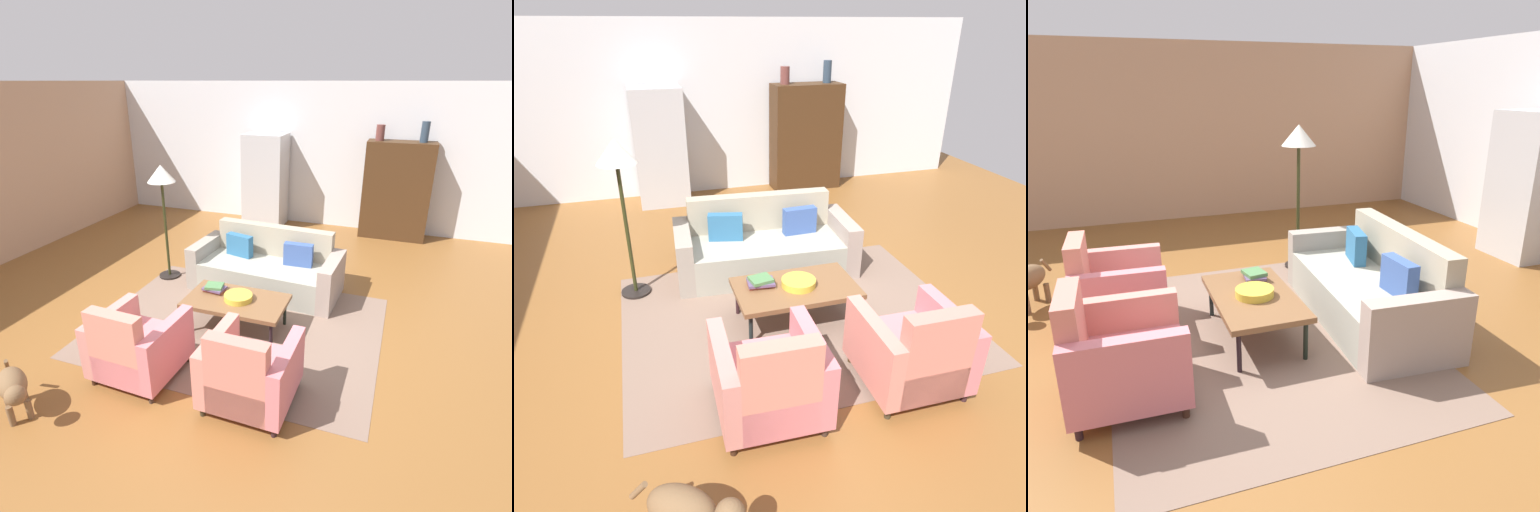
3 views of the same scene
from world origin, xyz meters
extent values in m
plane|color=brown|center=(0.00, 0.00, 0.00)|extent=(10.92, 10.92, 0.00)
cube|color=silver|center=(0.00, 4.34, 1.40)|extent=(9.10, 0.12, 2.80)
cube|color=#7A6253|center=(-0.11, 0.01, 0.00)|extent=(3.40, 2.60, 0.01)
cube|color=#989889|center=(-0.11, 1.06, 0.21)|extent=(1.79, 1.01, 0.42)
cube|color=#9E947D|center=(-0.09, 1.42, 0.43)|extent=(1.75, 0.29, 0.86)
cube|color=gray|center=(0.85, 1.00, 0.31)|extent=(0.24, 0.91, 0.62)
cube|color=gray|center=(-1.07, 1.12, 0.31)|extent=(0.24, 0.91, 0.62)
cube|color=#385494|center=(0.34, 1.13, 0.58)|extent=(0.40, 0.13, 0.32)
cube|color=#2B608B|center=(-0.55, 1.19, 0.58)|extent=(0.42, 0.21, 0.32)
cylinder|color=black|center=(-0.64, 0.24, 0.18)|extent=(0.04, 0.04, 0.35)
cylinder|color=black|center=(0.42, 0.24, 0.18)|extent=(0.04, 0.04, 0.35)
cylinder|color=black|center=(-0.64, -0.32, 0.18)|extent=(0.04, 0.04, 0.35)
cylinder|color=black|center=(0.42, -0.32, 0.18)|extent=(0.04, 0.04, 0.35)
cube|color=brown|center=(-0.11, -0.04, 0.38)|extent=(1.20, 0.70, 0.05)
cylinder|color=black|center=(-1.04, -0.79, 0.05)|extent=(0.05, 0.05, 0.10)
cylinder|color=#342515|center=(-0.36, -0.81, 0.05)|extent=(0.05, 0.05, 0.10)
cylinder|color=#351D11|center=(-1.06, -1.47, 0.05)|extent=(0.05, 0.05, 0.10)
cylinder|color=#35241D|center=(-0.38, -1.49, 0.05)|extent=(0.05, 0.05, 0.10)
cube|color=#D17177|center=(-0.71, -1.14, 0.25)|extent=(0.59, 0.82, 0.30)
cube|color=tan|center=(-0.72, -1.47, 0.49)|extent=(0.56, 0.16, 0.78)
cube|color=tan|center=(-1.05, -1.13, 0.38)|extent=(0.15, 0.80, 0.56)
cube|color=#D07078|center=(-0.37, -1.15, 0.38)|extent=(0.15, 0.80, 0.56)
cylinder|color=#33230F|center=(0.15, -0.80, 0.05)|extent=(0.05, 0.05, 0.10)
cylinder|color=#3B2117|center=(0.83, -0.81, 0.05)|extent=(0.05, 0.05, 0.10)
cylinder|color=#362D1D|center=(0.14, -1.48, 0.05)|extent=(0.05, 0.05, 0.10)
cylinder|color=black|center=(0.82, -1.49, 0.05)|extent=(0.05, 0.05, 0.10)
cube|color=#CA7076|center=(0.49, -1.14, 0.25)|extent=(0.57, 0.81, 0.30)
cube|color=#CF7568|center=(0.48, -1.47, 0.49)|extent=(0.56, 0.15, 0.78)
cube|color=tan|center=(0.15, -1.14, 0.38)|extent=(0.13, 0.80, 0.56)
cube|color=#CD7078|center=(0.83, -1.15, 0.38)|extent=(0.13, 0.80, 0.56)
cylinder|color=gold|center=(-0.08, -0.04, 0.44)|extent=(0.34, 0.34, 0.07)
cube|color=brown|center=(-0.44, 0.06, 0.42)|extent=(0.26, 0.15, 0.03)
cube|color=#594468|center=(-0.44, 0.06, 0.44)|extent=(0.28, 0.22, 0.03)
cube|color=#497947|center=(-0.44, 0.06, 0.47)|extent=(0.24, 0.21, 0.03)
cube|color=#402814|center=(1.48, 3.99, 0.90)|extent=(1.20, 0.50, 1.80)
cube|color=#382611|center=(1.18, 4.25, 0.90)|extent=(0.56, 0.01, 1.51)
cube|color=#34200E|center=(1.78, 4.25, 0.90)|extent=(0.56, 0.01, 1.51)
cylinder|color=brown|center=(1.08, 3.99, 1.94)|extent=(0.15, 0.15, 0.28)
cylinder|color=#2C3C4E|center=(1.83, 3.99, 1.98)|extent=(0.14, 0.14, 0.36)
cube|color=#B7BABF|center=(-1.07, 3.89, 0.93)|extent=(0.80, 0.70, 1.85)
cylinder|color=#99999E|center=(-1.02, 4.26, 1.02)|extent=(0.02, 0.02, 0.70)
cylinder|color=black|center=(-1.65, 0.97, 0.01)|extent=(0.32, 0.32, 0.03)
cylinder|color=#292D14|center=(-1.65, 0.97, 0.76)|extent=(0.04, 0.04, 1.45)
cone|color=silver|center=(-1.65, 0.97, 1.60)|extent=(0.40, 0.40, 0.24)
ellipsoid|color=brown|center=(-1.46, -2.01, 0.32)|extent=(0.48, 0.43, 0.24)
cylinder|color=brown|center=(-1.69, -1.85, 0.36)|extent=(0.13, 0.10, 0.17)
camera|label=1|loc=(1.58, -4.04, 2.81)|focal=29.08mm
camera|label=2|loc=(-1.46, -3.71, 2.71)|focal=32.34mm
camera|label=3|loc=(3.67, -1.12, 2.14)|focal=34.21mm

